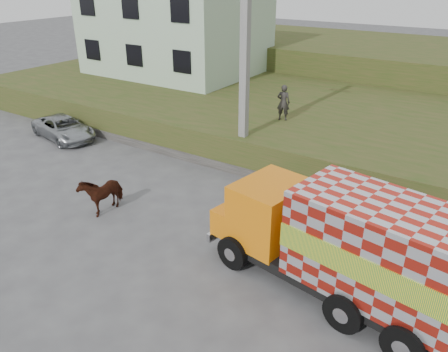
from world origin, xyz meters
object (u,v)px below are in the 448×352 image
Objects in this scene: cow at (102,192)px; suv at (64,128)px; utility_pole at (245,72)px; pedestrian at (283,103)px; cargo_truck at (343,244)px.

cow is 8.00m from suv.
pedestrian is (0.41, 2.77, -1.78)m from utility_pole.
pedestrian is at bearing -54.44° from suv.
pedestrian is at bearing 70.27° from cow.
suv is at bearing 11.25° from pedestrian.
cargo_truck reaches higher than cow.
suv is (-9.33, -1.64, -3.54)m from utility_pole.
cargo_truck is 9.89m from pedestrian.
cow is at bearing -168.23° from cargo_truck.
cargo_truck is 4.40× the size of pedestrian.
utility_pole is at bearing 148.74° from cargo_truck.
pedestrian is at bearing 81.64° from utility_pole.
cargo_truck is at bearing 0.29° from cow.
pedestrian is (-5.63, 8.10, 0.75)m from cargo_truck.
cargo_truck is (6.04, -5.33, -2.53)m from utility_pole.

